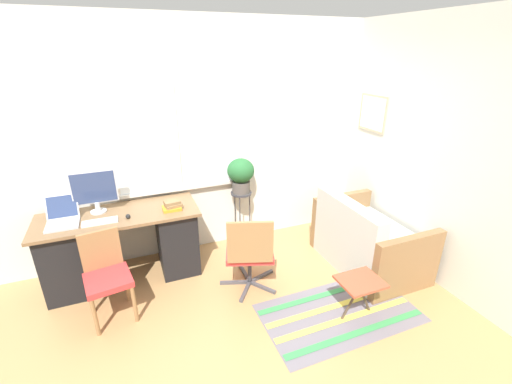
% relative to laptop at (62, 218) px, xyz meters
% --- Properties ---
extents(ground_plane, '(14.00, 14.00, 0.00)m').
position_rel_laptop_xyz_m(ground_plane, '(1.59, -0.31, -0.83)').
color(ground_plane, tan).
extents(wall_back_with_window, '(9.00, 0.12, 2.70)m').
position_rel_laptop_xyz_m(wall_back_with_window, '(1.57, 0.40, 0.52)').
color(wall_back_with_window, silver).
rests_on(wall_back_with_window, ground_plane).
extents(wall_right_with_picture, '(0.08, 9.00, 2.70)m').
position_rel_laptop_xyz_m(wall_right_with_picture, '(3.63, -0.31, 0.52)').
color(wall_right_with_picture, silver).
rests_on(wall_right_with_picture, ground_plane).
extents(desk, '(1.60, 0.63, 0.78)m').
position_rel_laptop_xyz_m(desk, '(0.50, 0.01, -0.42)').
color(desk, brown).
rests_on(desk, ground_plane).
extents(laptop, '(0.29, 0.36, 0.24)m').
position_rel_laptop_xyz_m(laptop, '(0.00, 0.00, 0.00)').
color(laptop, '#B7B7BC').
rests_on(laptop, desk).
extents(monitor, '(0.43, 0.16, 0.45)m').
position_rel_laptop_xyz_m(monitor, '(0.32, 0.13, 0.19)').
color(monitor, silver).
rests_on(monitor, desk).
extents(keyboard, '(0.33, 0.12, 0.02)m').
position_rel_laptop_xyz_m(keyboard, '(0.33, -0.13, -0.04)').
color(keyboard, silver).
rests_on(keyboard, desk).
extents(mouse, '(0.05, 0.08, 0.04)m').
position_rel_laptop_xyz_m(mouse, '(0.59, -0.12, -0.03)').
color(mouse, black).
rests_on(mouse, desk).
extents(book_stack, '(0.21, 0.16, 0.09)m').
position_rel_laptop_xyz_m(book_stack, '(1.04, -0.08, -0.01)').
color(book_stack, orange).
rests_on(book_stack, desk).
extents(desk_chair_wooden, '(0.44, 0.45, 0.83)m').
position_rel_laptop_xyz_m(desk_chair_wooden, '(0.34, -0.54, -0.38)').
color(desk_chair_wooden, olive).
rests_on(desk_chair_wooden, ground_plane).
extents(office_chair_swivel, '(0.63, 0.64, 0.87)m').
position_rel_laptop_xyz_m(office_chair_swivel, '(1.69, -0.68, -0.38)').
color(office_chair_swivel, '#47474C').
rests_on(office_chair_swivel, ground_plane).
extents(couch_loveseat, '(0.82, 1.23, 0.84)m').
position_rel_laptop_xyz_m(couch_loveseat, '(3.09, -0.77, -0.54)').
color(couch_loveseat, beige).
rests_on(couch_loveseat, ground_plane).
extents(plant_stand, '(0.26, 0.26, 0.71)m').
position_rel_laptop_xyz_m(plant_stand, '(1.93, 0.24, -0.21)').
color(plant_stand, '#333338').
rests_on(plant_stand, ground_plane).
extents(potted_plant, '(0.33, 0.33, 0.43)m').
position_rel_laptop_xyz_m(potted_plant, '(1.93, 0.24, 0.12)').
color(potted_plant, '#514C47').
rests_on(potted_plant, plant_stand).
extents(floor_rug_striped, '(1.49, 0.83, 0.01)m').
position_rel_laptop_xyz_m(floor_rug_striped, '(2.35, -1.35, -0.83)').
color(floor_rug_striped, slate).
rests_on(floor_rug_striped, ground_plane).
extents(folding_stool, '(0.39, 0.33, 0.41)m').
position_rel_laptop_xyz_m(folding_stool, '(2.48, -1.43, -0.47)').
color(folding_stool, '#B24C33').
rests_on(folding_stool, ground_plane).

